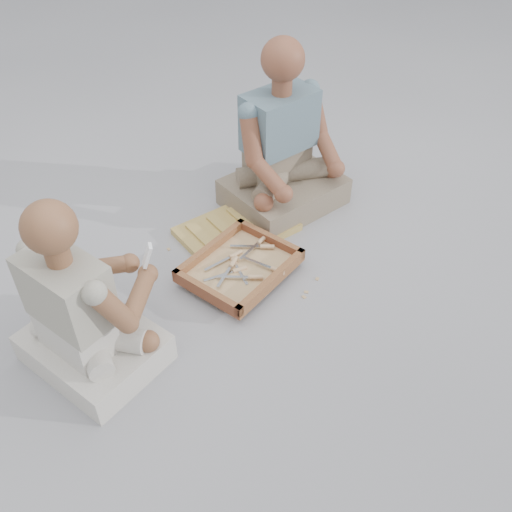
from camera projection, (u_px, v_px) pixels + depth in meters
ground at (274, 316)px, 2.58m from camera, size 60.00×60.00×0.00m
carved_panel at (237, 229)px, 3.02m from camera, size 0.60×0.42×0.04m
tool_tray at (240, 267)px, 2.74m from camera, size 0.61×0.55×0.07m
chisel_0 at (263, 246)px, 2.83m from camera, size 0.19×0.14×0.02m
chisel_1 at (274, 269)px, 2.70m from camera, size 0.12×0.20×0.02m
chisel_2 at (236, 271)px, 2.71m from camera, size 0.22×0.05×0.02m
chisel_3 at (235, 263)px, 2.76m from camera, size 0.06×0.22×0.02m
chisel_4 at (251, 277)px, 2.66m from camera, size 0.19×0.14×0.02m
chisel_5 at (260, 242)px, 2.85m from camera, size 0.21×0.09×0.02m
chisel_6 at (232, 265)px, 2.72m from camera, size 0.19×0.14×0.02m
chisel_7 at (232, 256)px, 2.78m from camera, size 0.22×0.04×0.02m
wood_chip_0 at (225, 308)px, 2.62m from camera, size 0.02×0.02×0.00m
wood_chip_1 at (265, 253)px, 2.90m from camera, size 0.02×0.02×0.00m
wood_chip_2 at (240, 231)px, 3.04m from camera, size 0.02×0.02×0.00m
wood_chip_3 at (304, 297)px, 2.67m from camera, size 0.02×0.02×0.00m
wood_chip_4 at (275, 265)px, 2.84m from camera, size 0.02×0.02×0.00m
wood_chip_5 at (242, 250)px, 2.92m from camera, size 0.02×0.02×0.00m
wood_chip_6 at (291, 254)px, 2.90m from camera, size 0.02×0.02×0.00m
wood_chip_7 at (169, 249)px, 2.93m from camera, size 0.02×0.02×0.00m
wood_chip_8 at (274, 248)px, 2.93m from camera, size 0.02×0.02×0.00m
wood_chip_9 at (224, 285)px, 2.73m from camera, size 0.02×0.02×0.00m
wood_chip_10 at (306, 292)px, 2.69m from camera, size 0.02×0.02×0.00m
wood_chip_11 at (184, 240)px, 2.98m from camera, size 0.02×0.02×0.00m
wood_chip_12 at (178, 271)px, 2.80m from camera, size 0.02×0.02×0.00m
wood_chip_13 at (317, 279)px, 2.76m from camera, size 0.02×0.02×0.00m
craftsman at (84, 313)px, 2.21m from camera, size 0.62×0.64×0.83m
companion at (283, 154)px, 3.04m from camera, size 0.64×0.53×0.93m
mobile_phone at (147, 256)px, 2.29m from camera, size 0.06×0.06×0.11m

